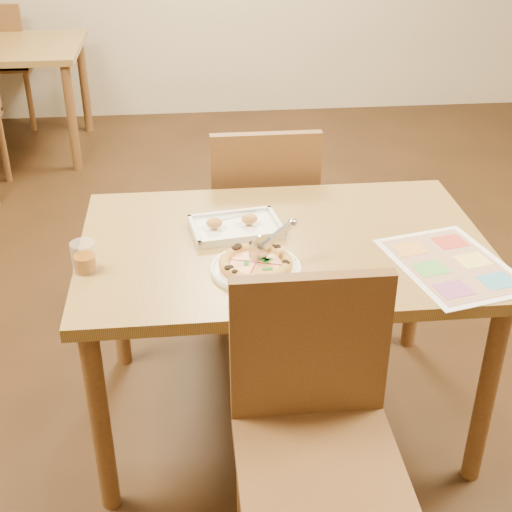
{
  "coord_description": "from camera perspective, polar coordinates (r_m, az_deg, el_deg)",
  "views": [
    {
      "loc": [
        -0.29,
        -1.99,
        1.81
      ],
      "look_at": [
        -0.11,
        -0.17,
        0.77
      ],
      "focal_mm": 50.0,
      "sensor_mm": 36.0,
      "label": 1
    }
  ],
  "objects": [
    {
      "name": "menu",
      "position": [
        2.23,
        15.4,
        -0.69
      ],
      "size": [
        0.4,
        0.5,
        0.0
      ],
      "primitive_type": "cube",
      "rotation": [
        0.0,
        0.0,
        0.23
      ],
      "color": "white",
      "rests_on": "dining_table"
    },
    {
      "name": "chair_near",
      "position": [
        1.88,
        4.67,
        -11.75
      ],
      "size": [
        0.42,
        0.42,
        0.47
      ],
      "color": "brown",
      "rests_on": "ground"
    },
    {
      "name": "plate",
      "position": [
        2.12,
        0.0,
        -1.0
      ],
      "size": [
        0.31,
        0.31,
        0.01
      ],
      "primitive_type": "cylinder",
      "rotation": [
        0.0,
        0.0,
        -0.17
      ],
      "color": "white",
      "rests_on": "dining_table"
    },
    {
      "name": "dining_table",
      "position": [
        2.33,
        2.2,
        -0.68
      ],
      "size": [
        1.3,
        0.85,
        0.72
      ],
      "color": "olive",
      "rests_on": "ground"
    },
    {
      "name": "appetizer_tray",
      "position": [
        2.34,
        -1.65,
        2.31
      ],
      "size": [
        0.32,
        0.24,
        0.06
      ],
      "rotation": [
        0.0,
        0.0,
        0.15
      ],
      "color": "silver",
      "rests_on": "dining_table"
    },
    {
      "name": "room",
      "position": [
        2.06,
        2.6,
        16.75
      ],
      "size": [
        7.0,
        7.0,
        7.0
      ],
      "color": "#311C0D",
      "rests_on": "ground"
    },
    {
      "name": "glass_tumbler",
      "position": [
        2.17,
        -13.57,
        -0.2
      ],
      "size": [
        0.07,
        0.07,
        0.09
      ],
      "rotation": [
        0.0,
        0.0,
        -0.25
      ],
      "color": "#7F4309",
      "rests_on": "dining_table"
    },
    {
      "name": "pizza_cutter",
      "position": [
        2.11,
        1.22,
        1.28
      ],
      "size": [
        0.15,
        0.1,
        0.1
      ],
      "rotation": [
        0.0,
        0.0,
        0.57
      ],
      "color": "silver",
      "rests_on": "pizza"
    },
    {
      "name": "chair_far",
      "position": [
        2.89,
        0.57,
        4.18
      ],
      "size": [
        0.42,
        0.42,
        0.47
      ],
      "rotation": [
        0.0,
        0.0,
        3.14
      ],
      "color": "brown",
      "rests_on": "ground"
    },
    {
      "name": "pizza",
      "position": [
        2.11,
        -0.02,
        -0.6
      ],
      "size": [
        0.22,
        0.22,
        0.03
      ],
      "rotation": [
        0.0,
        0.0,
        -0.31
      ],
      "color": "gold",
      "rests_on": "plate"
    }
  ]
}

